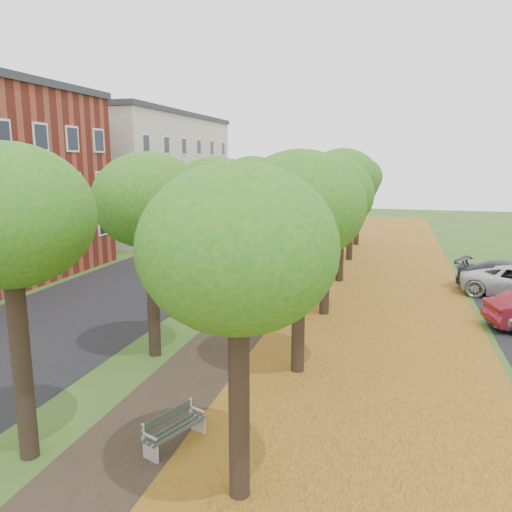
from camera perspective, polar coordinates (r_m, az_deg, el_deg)
The scene contains 8 objects.
ground at distance 11.62m, azimuth -15.28°, elevation -22.76°, with size 120.00×120.00×0.00m, color #2D4C19.
street_asphalt at distance 27.21m, azimuth -12.92°, elevation -2.89°, with size 8.00×70.00×0.01m, color black.
footpath at distance 24.63m, azimuth 2.70°, elevation -4.07°, with size 3.20×70.00×0.01m, color black.
leaf_verge at distance 24.07m, azimuth 14.43°, elevation -4.76°, with size 7.50×70.00×0.01m, color #A1751D.
tree_row_west at distance 24.41m, azimuth -2.29°, elevation 7.56°, with size 3.60×33.60×6.52m.
tree_row_east at distance 23.40m, azimuth 9.08°, elevation 7.29°, with size 3.60×33.60×6.52m.
building_cream at distance 46.82m, azimuth -13.08°, elevation 9.23°, with size 10.30×20.30×10.40m.
bench at distance 12.08m, azimuth -9.39°, elevation -18.89°, with size 1.02×1.66×0.76m.
Camera 1 is at (5.19, -8.22, 6.38)m, focal length 35.00 mm.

